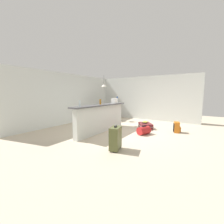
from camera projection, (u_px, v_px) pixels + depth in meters
ground_plane at (122, 131)px, 6.06m from camera, size 13.00×13.00×0.05m
wall_back at (71, 99)px, 7.55m from camera, size 6.60×0.10×2.50m
wall_right at (143, 98)px, 8.60m from camera, size 0.10×6.00×2.50m
partition_half_wall at (102, 119)px, 5.78m from camera, size 2.80×0.20×1.04m
bar_countertop at (101, 105)px, 5.71m from camera, size 2.96×0.40×0.05m
bottle_clear at (80, 104)px, 4.66m from camera, size 0.06×0.06×0.22m
bottle_amber at (100, 102)px, 5.69m from camera, size 0.07×0.07×0.21m
bottle_blue at (117, 100)px, 6.72m from camera, size 0.06×0.06×0.29m
grocery_bag at (115, 101)px, 6.39m from camera, size 0.26×0.18×0.22m
dining_table at (106, 109)px, 8.38m from camera, size 1.10×0.80×0.74m
dining_chair_near_partition at (113, 112)px, 8.10m from camera, size 0.48×0.48×0.93m
pendant_lamp at (104, 85)px, 8.18m from camera, size 0.34×0.34×0.65m
suitcase_flat_maroon at (145, 126)px, 6.45m from camera, size 0.86×0.81×0.22m
backpack_orange at (177, 127)px, 5.71m from camera, size 0.32×0.30×0.42m
suitcase_upright_olive at (115, 138)px, 3.93m from camera, size 0.49×0.35×0.67m
duffel_bag_red at (144, 130)px, 5.45m from camera, size 0.56×0.46×0.34m
book_stack at (145, 122)px, 6.46m from camera, size 0.27×0.17×0.07m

